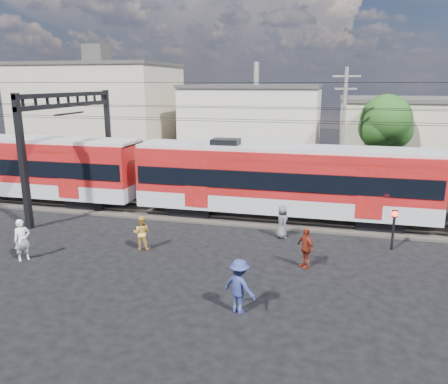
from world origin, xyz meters
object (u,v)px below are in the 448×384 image
Objects in this scene: pedestrian_c at (239,286)px; crossing_signal at (394,222)px; pedestrian_a at (22,240)px; commuter_train at (286,179)px.

crossing_signal is at bearing -103.40° from pedestrian_c.
crossing_signal is at bearing -31.58° from pedestrian_a.
pedestrian_c is (10.02, -2.14, 0.03)m from pedestrian_a.
crossing_signal is at bearing -31.34° from commuter_train.
pedestrian_a is 0.97× the size of pedestrian_c.
crossing_signal is (15.69, 5.07, 0.41)m from pedestrian_a.
pedestrian_a is 16.49m from crossing_signal.
pedestrian_a is 10.24m from pedestrian_c.
pedestrian_c is 9.18m from crossing_signal.
crossing_signal reaches higher than pedestrian_c.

